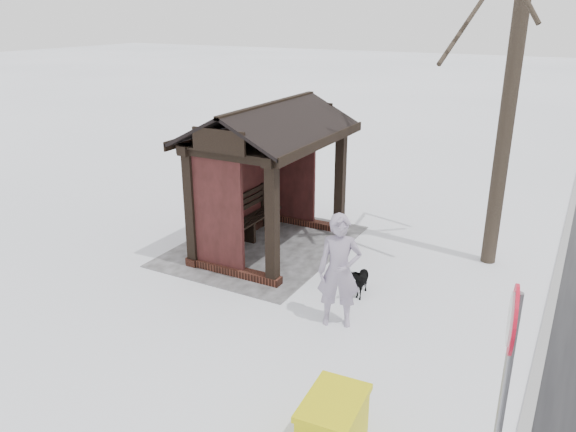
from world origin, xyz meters
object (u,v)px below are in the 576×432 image
(pedestrian, at_px, (339,271))
(road_sign, at_px, (508,358))
(grit_bin, at_px, (333,425))
(dog, at_px, (358,280))
(bus_shelter, at_px, (264,148))

(pedestrian, xyz_separation_m, road_sign, (2.60, 2.78, 0.87))
(pedestrian, bearing_deg, grit_bin, -88.66)
(pedestrian, relative_size, dog, 2.80)
(grit_bin, bearing_deg, bus_shelter, -145.56)
(grit_bin, xyz_separation_m, road_sign, (-0.01, 1.69, 1.45))
(road_sign, bearing_deg, pedestrian, -141.06)
(pedestrian, distance_m, dog, 1.28)
(dog, xyz_separation_m, grit_bin, (3.70, 1.17, 0.08))
(bus_shelter, bearing_deg, pedestrian, 50.81)
(pedestrian, bearing_deg, road_sign, -64.37)
(dog, bearing_deg, road_sign, -62.28)
(grit_bin, distance_m, road_sign, 2.23)
(bus_shelter, distance_m, dog, 3.36)
(road_sign, bearing_deg, bus_shelter, -139.24)
(pedestrian, bearing_deg, dog, 73.14)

